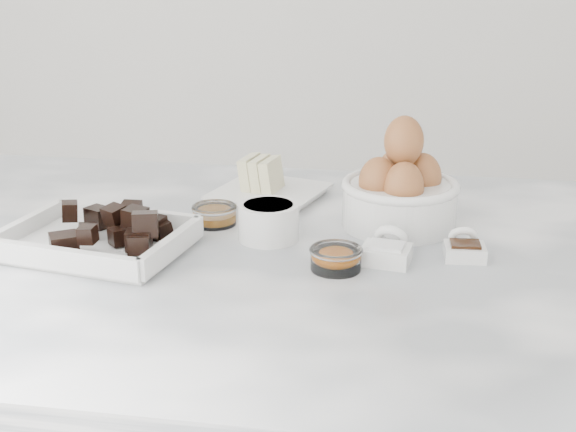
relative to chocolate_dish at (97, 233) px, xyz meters
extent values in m
cube|color=white|center=(0.23, 0.04, -0.04)|extent=(1.20, 0.80, 0.04)
cube|color=white|center=(0.00, 0.00, -0.02)|extent=(0.24, 0.20, 0.01)
cube|color=white|center=(0.18, 0.26, -0.02)|extent=(0.17, 0.17, 0.01)
cube|color=white|center=(0.18, 0.26, -0.01)|extent=(0.20, 0.20, 0.00)
cylinder|color=white|center=(0.22, 0.08, 0.00)|extent=(0.08, 0.08, 0.05)
cylinder|color=white|center=(0.22, 0.08, 0.02)|extent=(0.07, 0.07, 0.01)
cylinder|color=white|center=(0.39, 0.16, 0.01)|extent=(0.16, 0.16, 0.06)
torus|color=white|center=(0.39, 0.16, 0.04)|extent=(0.17, 0.17, 0.01)
ellipsoid|color=brown|center=(0.42, 0.17, 0.04)|extent=(0.06, 0.06, 0.07)
ellipsoid|color=brown|center=(0.36, 0.16, 0.04)|extent=(0.06, 0.06, 0.07)
ellipsoid|color=brown|center=(0.40, 0.20, 0.04)|extent=(0.06, 0.06, 0.07)
ellipsoid|color=brown|center=(0.39, 0.13, 0.04)|extent=(0.06, 0.06, 0.07)
ellipsoid|color=brown|center=(0.39, 0.17, 0.10)|extent=(0.06, 0.06, 0.07)
cylinder|color=white|center=(0.13, 0.13, -0.01)|extent=(0.06, 0.06, 0.03)
torus|color=white|center=(0.13, 0.13, 0.00)|extent=(0.07, 0.07, 0.01)
cylinder|color=orange|center=(0.13, 0.13, -0.02)|extent=(0.05, 0.05, 0.01)
cylinder|color=white|center=(0.32, -0.01, -0.01)|extent=(0.06, 0.06, 0.03)
torus|color=white|center=(0.32, -0.01, 0.00)|extent=(0.07, 0.07, 0.01)
ellipsoid|color=orange|center=(0.32, -0.01, -0.01)|extent=(0.04, 0.04, 0.02)
cube|color=white|center=(0.48, 0.05, -0.02)|extent=(0.06, 0.05, 0.02)
cube|color=black|center=(0.48, 0.05, 0.00)|extent=(0.04, 0.03, 0.00)
torus|color=white|center=(0.48, 0.08, 0.00)|extent=(0.04, 0.03, 0.04)
cube|color=white|center=(0.38, 0.02, -0.01)|extent=(0.07, 0.06, 0.02)
cube|color=white|center=(0.38, 0.02, 0.00)|extent=(0.05, 0.04, 0.00)
torus|color=white|center=(0.38, 0.05, 0.00)|extent=(0.05, 0.04, 0.04)
camera|label=1|loc=(0.41, -0.94, 0.37)|focal=50.00mm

